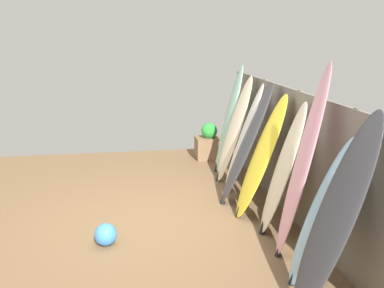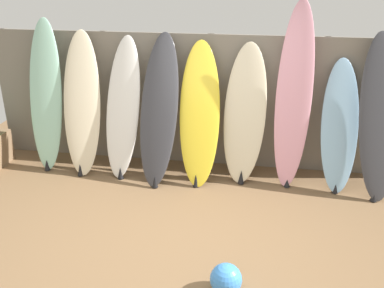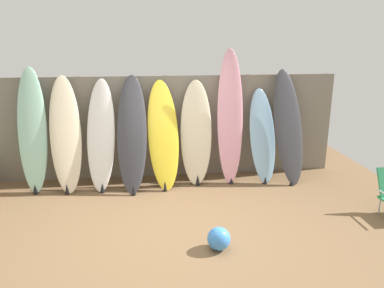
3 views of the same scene
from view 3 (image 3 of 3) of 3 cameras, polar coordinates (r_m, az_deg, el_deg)
The scene contains 12 objects.
ground at distance 5.08m, azimuth -2.48°, elevation -12.60°, with size 7.68×7.68×0.00m, color brown.
fence_back at distance 6.65m, azimuth -3.97°, elevation 2.62°, with size 6.08×0.11×1.80m.
surfboard_seafoam_0 at distance 6.49m, azimuth -23.14°, elevation 1.83°, with size 0.47×0.57×2.00m.
surfboard_cream_1 at distance 6.35m, azimuth -18.70°, elevation 1.29°, with size 0.57×0.71×1.85m.
surfboard_white_2 at distance 6.27m, azimuth -13.70°, elevation 1.25°, with size 0.52×0.71×1.79m.
surfboard_charcoal_3 at distance 6.13m, azimuth -9.13°, elevation 1.47°, with size 0.53×0.84×1.85m.
surfboard_yellow_4 at distance 6.20m, azimuth -4.41°, elevation 1.29°, with size 0.57×0.76×1.76m.
surfboard_cream_5 at distance 6.35m, azimuth 0.61°, elevation 1.67°, with size 0.58×0.61×1.75m.
surfboard_pink_6 at distance 6.39m, azimuth 5.82°, elevation 4.06°, with size 0.48×0.57×2.26m.
surfboard_skyblue_7 at distance 6.61m, azimuth 10.69°, elevation 1.20°, with size 0.47×0.67×1.58m.
surfboard_charcoal_8 at distance 6.63m, azimuth 14.47°, elevation 2.54°, with size 0.59×0.82×1.92m.
beach_ball at distance 4.57m, azimuth 4.11°, elevation -14.19°, with size 0.28×0.28×0.28m, color #3F8CE5.
Camera 3 is at (-0.33, -4.45, 2.43)m, focal length 35.00 mm.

